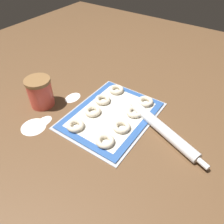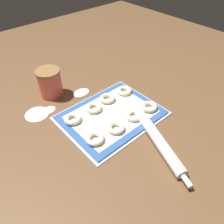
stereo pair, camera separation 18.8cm
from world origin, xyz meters
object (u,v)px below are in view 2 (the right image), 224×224
Objects in this scene: bagel_front_mid_left at (116,128)px; baking_tray at (112,115)px; rolling_pin at (157,139)px; bagel_front_mid_right at (134,116)px; bagel_back_mid_right at (107,99)px; bagel_back_far_right at (124,91)px; flour_canister at (50,83)px; bagel_back_mid_left at (94,108)px; bagel_front_far_right at (149,107)px; bagel_back_far_left at (73,119)px; bagel_front_far_left at (95,139)px.

baking_tray is at bearing 57.99° from bagel_front_mid_left.
rolling_pin is (0.09, -0.16, 0.00)m from bagel_front_mid_left.
baking_tray is at bearing 124.70° from bagel_front_mid_right.
bagel_back_mid_right is at bearing 86.62° from rolling_pin.
bagel_back_mid_right is 0.11m from bagel_back_far_right.
flour_canister is 0.33× the size of rolling_pin.
bagel_back_mid_right is at bearing 59.80° from bagel_front_mid_left.
baking_tray is at bearing -69.19° from flour_canister.
bagel_back_mid_right reaches higher than baking_tray.
bagel_back_mid_left is at bearing 103.01° from rolling_pin.
rolling_pin reaches higher than bagel_front_far_right.
bagel_front_mid_left is 0.53× the size of flour_canister.
bagel_front_mid_right is at bearing -36.80° from bagel_back_far_left.
bagel_back_far_right is 0.53× the size of flour_canister.
flour_canister is (0.04, 0.26, 0.05)m from bagel_back_far_left.
flour_canister is at bearing 138.75° from bagel_back_far_right.
bagel_front_far_left is 1.00× the size of bagel_front_mid_left.
rolling_pin is at bearing -62.01° from bagel_front_mid_left.
bagel_back_far_right is (0.10, 0.17, 0.00)m from bagel_front_mid_right.
bagel_front_mid_left is 0.21m from bagel_back_far_left.
baking_tray is at bearing -118.37° from bagel_back_mid_right.
bagel_back_far_left is 0.22m from bagel_back_mid_right.
bagel_back_mid_right is at bearing 93.29° from bagel_front_mid_right.
rolling_pin is (0.20, -0.18, 0.00)m from bagel_front_far_left.
flour_canister is at bearing 105.01° from rolling_pin.
rolling_pin is at bearing -129.40° from bagel_front_far_right.
bagel_back_far_right is (0.33, 0.16, 0.00)m from bagel_front_far_left.
bagel_front_far_right and bagel_back_far_left have the same top height.
bagel_back_mid_right is at bearing 2.60° from bagel_back_far_left.
bagel_back_far_right is (0.11, -0.01, 0.00)m from bagel_back_mid_right.
baking_tray is 0.11m from bagel_front_mid_right.
flour_canister is (0.04, 0.42, 0.05)m from bagel_front_far_left.
bagel_back_mid_right is (0.22, 0.01, 0.00)m from bagel_back_far_left.
bagel_front_mid_left and bagel_back_far_right have the same top height.
flour_canister reaches higher than bagel_back_far_right.
bagel_back_mid_right is at bearing 38.58° from bagel_front_far_left.
bagel_front_mid_right and bagel_back_mid_left have the same top height.
flour_canister reaches higher than bagel_front_mid_right.
bagel_back_far_right is (0.22, 0.18, 0.00)m from bagel_front_mid_left.
bagel_front_mid_right is 0.29m from bagel_back_far_left.
bagel_front_mid_left is 0.12m from bagel_front_mid_right.
bagel_front_far_left is 0.37m from bagel_back_far_right.
bagel_back_far_left is 1.00× the size of bagel_back_mid_left.
bagel_back_far_right is 0.39m from flour_canister.
bagel_front_mid_right is 0.18m from bagel_back_mid_right.
bagel_front_far_left is at bearing -154.49° from baking_tray.
bagel_front_far_right reaches higher than baking_tray.
bagel_back_far_left is (-0.17, 0.08, 0.02)m from baking_tray.
bagel_back_far_right is at bearing -41.25° from flour_canister.
bagel_front_mid_left is 0.19m from rolling_pin.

